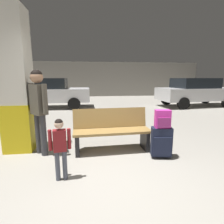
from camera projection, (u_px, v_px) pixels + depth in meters
The scene contains 10 objects.
ground_plane at pixel (99, 123), 6.44m from camera, with size 18.00×18.00×0.10m, color gray.
garage_back_wall at pixel (93, 79), 14.80m from camera, with size 18.00×0.12×2.80m, color gray.
structural_pillar at pixel (16, 83), 3.68m from camera, with size 0.57×0.57×2.90m.
bench at pixel (112, 130), 3.81m from camera, with size 1.62×0.60×0.89m.
suitcase at pixel (161, 142), 3.47m from camera, with size 0.41×0.28×0.60m.
backpack_bright at pixel (163, 119), 3.38m from camera, with size 0.30×0.22×0.34m.
child at pixel (60, 143), 2.66m from camera, with size 0.32×0.19×0.95m.
adult at pixel (39, 103), 3.51m from camera, with size 0.43×0.45×1.69m.
parked_car_far at pixel (48, 92), 9.17m from camera, with size 4.14×1.87×1.51m.
parked_car_side at pixel (196, 91), 9.74m from camera, with size 4.25×2.11×1.51m.
Camera 1 is at (-0.31, -2.26, 1.54)m, focal length 28.90 mm.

